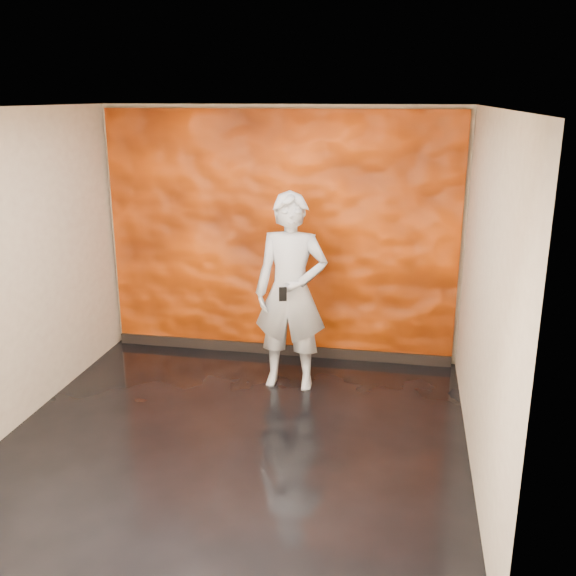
{
  "coord_description": "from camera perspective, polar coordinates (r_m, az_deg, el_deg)",
  "views": [
    {
      "loc": [
        1.4,
        -4.86,
        2.89
      ],
      "look_at": [
        0.33,
        0.73,
        1.18
      ],
      "focal_mm": 40.0,
      "sensor_mm": 36.0,
      "label": 1
    }
  ],
  "objects": [
    {
      "name": "room",
      "position": [
        5.27,
        -5.05,
        0.27
      ],
      "size": [
        4.02,
        4.02,
        2.81
      ],
      "color": "black",
      "rests_on": "ground"
    },
    {
      "name": "man",
      "position": [
        6.4,
        0.27,
        -0.39
      ],
      "size": [
        0.73,
        0.48,
        2.0
      ],
      "primitive_type": "imported",
      "rotation": [
        0.0,
        0.0,
        0.0
      ],
      "color": "#90979F",
      "rests_on": "ground"
    },
    {
      "name": "feature_wall",
      "position": [
        7.12,
        -0.78,
        4.53
      ],
      "size": [
        3.9,
        0.06,
        2.75
      ],
      "primitive_type": "cube",
      "color": "#F24F05",
      "rests_on": "ground"
    },
    {
      "name": "baseboard",
      "position": [
        7.48,
        -0.81,
        -5.46
      ],
      "size": [
        3.9,
        0.04,
        0.12
      ],
      "primitive_type": "cube",
      "color": "black",
      "rests_on": "ground"
    },
    {
      "name": "phone",
      "position": [
        6.08,
        -0.46,
        -0.55
      ],
      "size": [
        0.08,
        0.04,
        0.14
      ],
      "primitive_type": "cube",
      "rotation": [
        0.0,
        0.0,
        0.32
      ],
      "color": "black",
      "rests_on": "man"
    }
  ]
}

